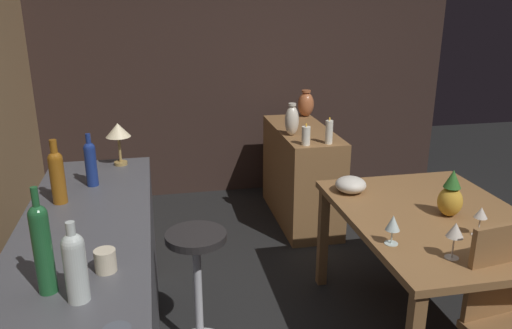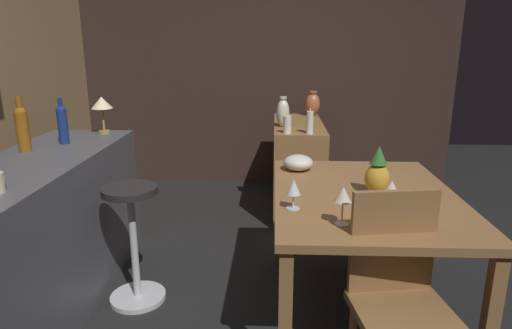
% 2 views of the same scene
% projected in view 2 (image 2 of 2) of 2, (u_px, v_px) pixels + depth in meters
% --- Properties ---
extents(ground_plane, '(9.00, 9.00, 0.00)m').
position_uv_depth(ground_plane, '(272.00, 310.00, 2.63)').
color(ground_plane, black).
extents(wall_side_right, '(0.10, 4.40, 2.60)m').
position_uv_depth(wall_side_right, '(247.00, 64.00, 4.74)').
color(wall_side_right, '#33231E').
rests_on(wall_side_right, ground_plane).
extents(dining_table, '(1.33, 0.98, 0.74)m').
position_uv_depth(dining_table, '(364.00, 207.00, 2.44)').
color(dining_table, olive).
rests_on(dining_table, ground_plane).
extents(kitchen_counter, '(2.10, 0.60, 0.90)m').
position_uv_depth(kitchen_counter, '(26.00, 248.00, 2.43)').
color(kitchen_counter, '#4C4C51').
rests_on(kitchen_counter, ground_plane).
extents(sideboard_cabinet, '(1.10, 0.44, 0.82)m').
position_uv_depth(sideboard_cabinet, '(297.00, 166.00, 4.14)').
color(sideboard_cabinet, olive).
rests_on(sideboard_cabinet, ground_plane).
extents(chair_near_window, '(0.45, 0.45, 0.93)m').
position_uv_depth(chair_near_window, '(399.00, 294.00, 1.88)').
color(chair_near_window, olive).
rests_on(chair_near_window, ground_plane).
extents(bar_stool, '(0.34, 0.34, 0.73)m').
position_uv_depth(bar_stool, '(134.00, 241.00, 2.64)').
color(bar_stool, '#262323').
rests_on(bar_stool, ground_plane).
extents(wine_glass_left, '(0.07, 0.07, 0.15)m').
position_uv_depth(wine_glass_left, '(391.00, 188.00, 2.14)').
color(wine_glass_left, silver).
rests_on(wine_glass_left, dining_table).
extents(wine_glass_right, '(0.08, 0.08, 0.18)m').
position_uv_depth(wine_glass_right, '(343.00, 196.00, 1.97)').
color(wine_glass_right, silver).
rests_on(wine_glass_right, dining_table).
extents(wine_glass_center, '(0.07, 0.07, 0.15)m').
position_uv_depth(wine_glass_center, '(293.00, 188.00, 2.16)').
color(wine_glass_center, silver).
rests_on(wine_glass_center, dining_table).
extents(pineapple_centerpiece, '(0.13, 0.13, 0.27)m').
position_uv_depth(pineapple_centerpiece, '(377.00, 173.00, 2.39)').
color(pineapple_centerpiece, gold).
rests_on(pineapple_centerpiece, dining_table).
extents(fruit_bowl, '(0.19, 0.19, 0.10)m').
position_uv_depth(fruit_bowl, '(298.00, 163.00, 2.84)').
color(fruit_bowl, beige).
rests_on(fruit_bowl, dining_table).
extents(wine_bottle_cobalt, '(0.06, 0.06, 0.29)m').
position_uv_depth(wine_bottle_cobalt, '(62.00, 123.00, 2.84)').
color(wine_bottle_cobalt, navy).
rests_on(wine_bottle_cobalt, kitchen_counter).
extents(wine_bottle_amber, '(0.07, 0.07, 0.33)m').
position_uv_depth(wine_bottle_amber, '(22.00, 126.00, 2.62)').
color(wine_bottle_amber, '#8C5114').
rests_on(wine_bottle_amber, kitchen_counter).
extents(counter_lamp, '(0.15, 0.15, 0.26)m').
position_uv_depth(counter_lamp, '(102.00, 105.00, 3.14)').
color(counter_lamp, '#A58447').
rests_on(counter_lamp, kitchen_counter).
extents(pillar_candle_tall, '(0.06, 0.06, 0.17)m').
position_uv_depth(pillar_candle_tall, '(287.00, 125.00, 3.57)').
color(pillar_candle_tall, white).
rests_on(pillar_candle_tall, sideboard_cabinet).
extents(pillar_candle_short, '(0.06, 0.06, 0.21)m').
position_uv_depth(pillar_candle_short, '(310.00, 122.00, 3.56)').
color(pillar_candle_short, white).
rests_on(pillar_candle_short, sideboard_cabinet).
extents(vase_copper, '(0.15, 0.15, 0.24)m').
position_uv_depth(vase_copper, '(312.00, 104.00, 4.42)').
color(vase_copper, '#B26038').
rests_on(vase_copper, sideboard_cabinet).
extents(vase_ceramic_ivory, '(0.11, 0.11, 0.26)m').
position_uv_depth(vase_ceramic_ivory, '(283.00, 113.00, 3.84)').
color(vase_ceramic_ivory, beige).
rests_on(vase_ceramic_ivory, sideboard_cabinet).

